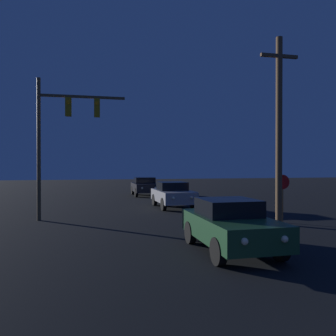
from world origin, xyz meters
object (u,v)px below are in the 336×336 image
object	(u,v)px
car_near	(230,225)
traffic_signal_mast	(60,127)
car_far	(145,186)
stop_sign	(283,190)
utility_pole	(279,127)
car_mid	(173,194)

from	to	relation	value
car_near	traffic_signal_mast	distance (m)	9.77
car_far	traffic_signal_mast	xyz separation A→B (m)	(-5.70, -11.60, 3.61)
car_far	stop_sign	world-z (taller)	stop_sign
stop_sign	utility_pole	distance (m)	2.84
car_far	car_near	bearing A→B (deg)	88.93
traffic_signal_mast	stop_sign	distance (m)	10.81
car_near	car_far	distance (m)	18.65
car_near	utility_pole	distance (m)	6.35
car_near	car_mid	distance (m)	10.43
car_far	car_mid	bearing A→B (deg)	93.05
car_far	traffic_signal_mast	bearing A→B (deg)	62.73
utility_pole	traffic_signal_mast	bearing A→B (deg)	160.61
traffic_signal_mast	stop_sign	world-z (taller)	traffic_signal_mast
car_mid	utility_pole	bearing A→B (deg)	113.21
car_mid	traffic_signal_mast	xyz separation A→B (m)	(-6.30, -3.37, 3.61)
car_near	car_mid	xyz separation A→B (m)	(0.59, 10.42, 0.00)
car_mid	utility_pole	distance (m)	8.23
car_mid	car_far	bearing A→B (deg)	-88.36
car_mid	stop_sign	xyz separation A→B (m)	(3.68, -6.30, 0.70)
car_mid	traffic_signal_mast	distance (m)	8.00
traffic_signal_mast	car_far	bearing A→B (deg)	63.84
car_near	traffic_signal_mast	bearing A→B (deg)	-52.11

